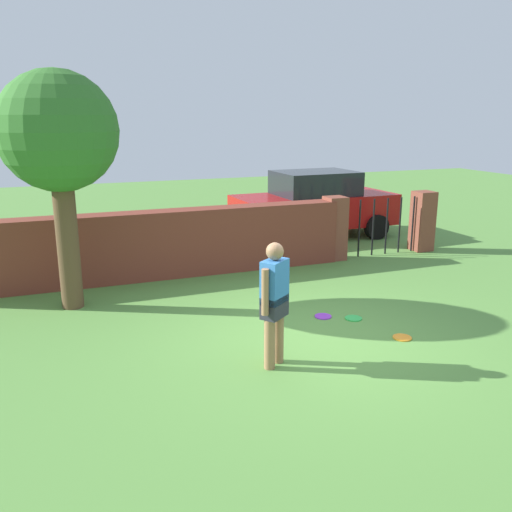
# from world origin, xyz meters

# --- Properties ---
(ground_plane) EXTENTS (40.00, 40.00, 0.00)m
(ground_plane) POSITION_xyz_m (0.00, 0.00, 0.00)
(ground_plane) COLOR #568C3D
(brick_wall) EXTENTS (7.78, 0.50, 1.33)m
(brick_wall) POSITION_xyz_m (-1.50, 3.89, 0.66)
(brick_wall) COLOR brown
(brick_wall) RESTS_ON ground
(tree) EXTENTS (1.88, 1.88, 3.82)m
(tree) POSITION_xyz_m (-3.11, 2.71, 2.81)
(tree) COLOR brown
(tree) RESTS_ON ground
(person) EXTENTS (0.45, 0.39, 1.62)m
(person) POSITION_xyz_m (-0.81, -0.52, 0.90)
(person) COLOR #9E704C
(person) RESTS_ON ground
(fence_gate) EXTENTS (2.78, 0.44, 1.40)m
(fence_gate) POSITION_xyz_m (3.66, 3.89, 0.70)
(fence_gate) COLOR brown
(fence_gate) RESTS_ON ground
(car) EXTENTS (4.25, 2.03, 1.72)m
(car) POSITION_xyz_m (3.12, 6.09, 0.86)
(car) COLOR #A51111
(car) RESTS_ON ground
(frisbee_orange) EXTENTS (0.27, 0.27, 0.02)m
(frisbee_orange) POSITION_xyz_m (1.25, -0.39, 0.01)
(frisbee_orange) COLOR orange
(frisbee_orange) RESTS_ON ground
(frisbee_purple) EXTENTS (0.27, 0.27, 0.02)m
(frisbee_purple) POSITION_xyz_m (0.59, 0.78, 0.01)
(frisbee_purple) COLOR purple
(frisbee_purple) RESTS_ON ground
(frisbee_green) EXTENTS (0.27, 0.27, 0.02)m
(frisbee_green) POSITION_xyz_m (0.99, 0.53, 0.01)
(frisbee_green) COLOR green
(frisbee_green) RESTS_ON ground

